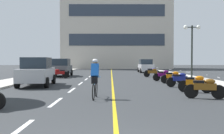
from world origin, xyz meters
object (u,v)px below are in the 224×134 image
object	(u,v)px
motorcycle_3	(196,83)
motorcycle_4	(180,79)
motorcycle_6	(164,75)
street_lamp_mid	(192,39)
cyclist_rider	(95,78)
parked_car_mid	(62,67)
motorcycle_5	(173,77)
parked_car_far	(146,66)
motorcycle_7	(59,73)
parked_car_near	(37,72)
motorcycle_2	(205,88)
motorcycle_9	(152,71)
motorcycle_8	(152,72)

from	to	relation	value
motorcycle_3	motorcycle_4	bearing A→B (deg)	90.80
motorcycle_3	motorcycle_6	size ratio (longest dim) A/B	0.96
motorcycle_3	motorcycle_4	size ratio (longest dim) A/B	0.96
street_lamp_mid	cyclist_rider	size ratio (longest dim) A/B	2.56
parked_car_mid	motorcycle_6	distance (m)	11.15
motorcycle_5	motorcycle_6	xyz separation A→B (m)	(-0.20, 2.15, 0.00)
parked_car_far	cyclist_rider	bearing A→B (deg)	-103.13
motorcycle_4	motorcycle_7	world-z (taller)	same
parked_car_near	motorcycle_7	xyz separation A→B (m)	(0.05, 6.77, -0.44)
parked_car_mid	parked_car_far	size ratio (longest dim) A/B	1.01
street_lamp_mid	motorcycle_2	xyz separation A→B (m)	(-2.96, -10.87, -3.02)
motorcycle_3	motorcycle_5	world-z (taller)	same
parked_car_near	cyclist_rider	world-z (taller)	parked_car_near
motorcycle_4	motorcycle_9	world-z (taller)	same
motorcycle_7	parked_car_near	bearing A→B (deg)	-90.45
motorcycle_6	motorcycle_2	bearing A→B (deg)	-91.26
parked_car_near	motorcycle_6	world-z (taller)	parked_car_near
parked_car_mid	motorcycle_3	size ratio (longest dim) A/B	2.60
motorcycle_4	motorcycle_6	size ratio (longest dim) A/B	1.00
motorcycle_9	motorcycle_8	bearing A→B (deg)	-98.32
motorcycle_2	motorcycle_6	size ratio (longest dim) A/B	0.98
motorcycle_4	motorcycle_8	world-z (taller)	same
street_lamp_mid	motorcycle_4	distance (m)	7.31
motorcycle_5	cyclist_rider	distance (m)	8.61
parked_car_mid	parked_car_far	bearing A→B (deg)	39.97
motorcycle_2	motorcycle_8	size ratio (longest dim) A/B	0.98
parked_car_mid	motorcycle_6	bearing A→B (deg)	-33.43
motorcycle_9	parked_car_far	bearing A→B (deg)	87.11
motorcycle_2	motorcycle_9	world-z (taller)	same
cyclist_rider	parked_car_mid	bearing A→B (deg)	106.18
motorcycle_3	cyclist_rider	bearing A→B (deg)	-159.26
motorcycle_7	cyclist_rider	distance (m)	12.81
parked_car_mid	motorcycle_5	world-z (taller)	parked_car_mid
motorcycle_7	street_lamp_mid	bearing A→B (deg)	-7.11
motorcycle_7	cyclist_rider	bearing A→B (deg)	-71.71
motorcycle_8	motorcycle_9	distance (m)	2.19
motorcycle_8	motorcycle_4	bearing A→B (deg)	-89.10
parked_car_mid	motorcycle_8	world-z (taller)	parked_car_mid
motorcycle_2	motorcycle_9	distance (m)	16.13
parked_car_near	parked_car_far	bearing A→B (deg)	62.22
motorcycle_9	cyclist_rider	xyz separation A→B (m)	(-5.10, -15.96, 0.41)
motorcycle_5	motorcycle_7	world-z (taller)	same
motorcycle_4	motorcycle_9	bearing A→B (deg)	89.13
motorcycle_5	motorcycle_9	xyz separation A→B (m)	(0.02, 9.02, 0.00)
street_lamp_mid	parked_car_near	bearing A→B (deg)	-155.61
parked_car_near	motorcycle_8	xyz separation A→B (m)	(8.86, 8.40, -0.44)
motorcycle_9	motorcycle_2	bearing A→B (deg)	-91.52
parked_car_mid	motorcycle_4	distance (m)	14.14
motorcycle_2	motorcycle_4	xyz separation A→B (m)	(0.25, 4.79, 0.00)
motorcycle_5	motorcycle_3	bearing A→B (deg)	-91.30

